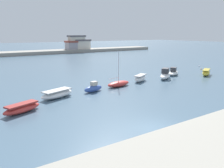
% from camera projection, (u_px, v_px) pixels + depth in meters
% --- Properties ---
extents(ground_plane, '(400.00, 400.00, 0.00)m').
position_uv_depth(ground_plane, '(156.00, 128.00, 20.75)').
color(ground_plane, '#476075').
extents(moored_boat_1, '(4.53, 2.86, 1.00)m').
position_uv_depth(moored_boat_1, '(22.00, 108.00, 24.73)').
color(moored_boat_1, '#C63833').
rests_on(moored_boat_1, ground).
extents(moored_boat_2, '(5.20, 3.25, 1.07)m').
position_uv_depth(moored_boat_2, '(57.00, 94.00, 30.36)').
color(moored_boat_2, white).
rests_on(moored_boat_2, ground).
extents(moored_boat_3, '(3.38, 1.65, 1.49)m').
position_uv_depth(moored_boat_3, '(93.00, 88.00, 33.51)').
color(moored_boat_3, '#3856A8').
rests_on(moored_boat_3, ground).
extents(moored_boat_4, '(4.52, 2.14, 5.63)m').
position_uv_depth(moored_boat_4, '(119.00, 84.00, 36.80)').
color(moored_boat_4, '#C63833').
rests_on(moored_boat_4, ground).
extents(moored_boat_5, '(4.18, 3.13, 1.16)m').
position_uv_depth(moored_boat_5, '(140.00, 78.00, 40.67)').
color(moored_boat_5, white).
rests_on(moored_boat_5, ground).
extents(moored_boat_6, '(5.10, 4.18, 1.97)m').
position_uv_depth(moored_boat_6, '(165.00, 75.00, 43.06)').
color(moored_boat_6, white).
rests_on(moored_boat_6, ground).
extents(moored_boat_7, '(4.73, 3.91, 1.59)m').
position_uv_depth(moored_boat_7, '(173.00, 72.00, 46.92)').
color(moored_boat_7, white).
rests_on(moored_boat_7, ground).
extents(moored_boat_8, '(4.65, 3.29, 1.19)m').
position_uv_depth(moored_boat_8, '(206.00, 72.00, 46.49)').
color(moored_boat_8, yellow).
rests_on(moored_boat_8, ground).
extents(mooring_buoy_0, '(0.25, 0.25, 0.25)m').
position_uv_depth(mooring_buoy_0, '(201.00, 69.00, 53.92)').
color(mooring_buoy_0, orange).
rests_on(mooring_buoy_0, ground).
extents(mooring_buoy_1, '(0.28, 0.28, 0.28)m').
position_uv_depth(mooring_buoy_1, '(199.00, 66.00, 58.46)').
color(mooring_buoy_1, white).
rests_on(mooring_buoy_1, ground).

